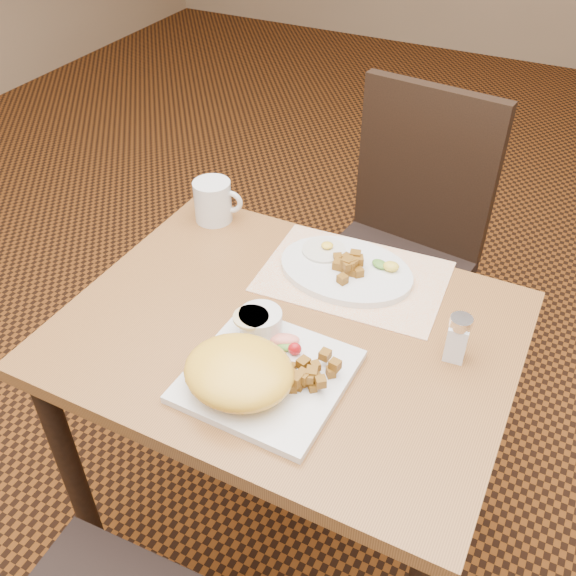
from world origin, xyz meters
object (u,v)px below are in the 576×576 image
at_px(plate_square, 268,376).
at_px(plate_oval, 346,270).
at_px(coffee_mug, 214,201).
at_px(table, 287,365).
at_px(salt_shaker, 458,337).
at_px(chair_far, 402,239).

distance_m(plate_square, plate_oval, 0.36).
xyz_separation_m(plate_square, coffee_mug, (-0.37, 0.42, 0.04)).
bearing_deg(table, salt_shaker, 12.02).
xyz_separation_m(chair_far, plate_oval, (0.01, -0.49, 0.22)).
bearing_deg(plate_oval, chair_far, 91.19).
relative_size(plate_oval, coffee_mug, 2.52).
xyz_separation_m(table, plate_oval, (0.04, 0.22, 0.12)).
relative_size(plate_square, plate_oval, 0.92).
distance_m(plate_square, coffee_mug, 0.56).
height_order(salt_shaker, coffee_mug, coffee_mug).
relative_size(salt_shaker, coffee_mug, 0.83).
xyz_separation_m(chair_far, coffee_mug, (-0.37, -0.43, 0.26)).
bearing_deg(coffee_mug, plate_oval, -9.07).
xyz_separation_m(plate_oval, coffee_mug, (-0.38, 0.06, 0.04)).
distance_m(salt_shaker, coffee_mug, 0.70).
height_order(table, coffee_mug, coffee_mug).
relative_size(table, plate_square, 3.21).
relative_size(table, chair_far, 0.93).
distance_m(table, plate_square, 0.19).
bearing_deg(table, chair_far, 87.78).
bearing_deg(plate_oval, salt_shaker, -27.31).
height_order(plate_oval, salt_shaker, salt_shaker).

